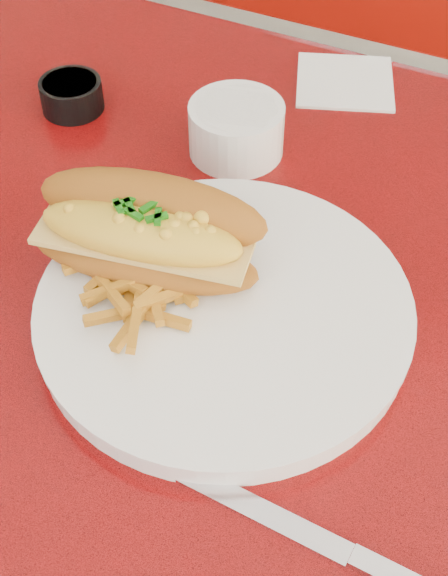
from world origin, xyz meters
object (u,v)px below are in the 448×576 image
at_px(fork, 279,266).
at_px(sauce_cup_left, 71,94).
at_px(mac_hoagie, 146,232).
at_px(gravy_ramekin, 236,128).
at_px(diner_table, 230,396).
at_px(dinner_plate, 224,312).
at_px(knife, 336,549).
at_px(booth_bench_far, 413,174).

relative_size(fork, sauce_cup_left, 1.89).
xyz_separation_m(mac_hoagie, gravy_ramekin, (-0.01, 0.19, -0.03)).
distance_m(diner_table, dinner_plate, 0.18).
distance_m(diner_table, sauce_cup_left, 0.35).
relative_size(gravy_ramekin, knife, 0.48).
bearing_deg(gravy_ramekin, knife, -55.93).
height_order(sauce_cup_left, knife, sauce_cup_left).
distance_m(mac_hoagie, gravy_ramekin, 0.19).
relative_size(fork, gravy_ramekin, 1.55).
xyz_separation_m(booth_bench_far, gravy_ramekin, (-0.07, -0.64, 0.51)).
bearing_deg(gravy_ramekin, mac_hoagie, -87.04).
bearing_deg(dinner_plate, diner_table, 106.60).
xyz_separation_m(diner_table, sauce_cup_left, (-0.26, 0.16, 0.18)).
bearing_deg(fork, gravy_ramekin, 34.27).
xyz_separation_m(fork, gravy_ramekin, (-0.11, 0.15, 0.01)).
height_order(diner_table, booth_bench_far, booth_bench_far).
relative_size(mac_hoagie, gravy_ramekin, 1.97).
bearing_deg(mac_hoagie, fork, 13.59).
bearing_deg(sauce_cup_left, dinner_plate, -35.79).
relative_size(dinner_plate, gravy_ramekin, 3.66).
distance_m(dinner_plate, gravy_ramekin, 0.22).
distance_m(dinner_plate, knife, 0.21).
bearing_deg(diner_table, booth_bench_far, 90.00).
distance_m(gravy_ramekin, knife, 0.42).
height_order(booth_bench_far, gravy_ramekin, booth_bench_far).
xyz_separation_m(mac_hoagie, sauce_cup_left, (-0.19, 0.18, -0.04)).
relative_size(booth_bench_far, mac_hoagie, 5.89).
bearing_deg(knife, mac_hoagie, 148.35).
xyz_separation_m(dinner_plate, knife, (0.15, -0.14, -0.01)).
distance_m(diner_table, mac_hoagie, 0.23).
bearing_deg(knife, sauce_cup_left, 144.36).
distance_m(booth_bench_far, dinner_plate, 0.98).
distance_m(diner_table, fork, 0.19).
bearing_deg(dinner_plate, knife, -43.66).
bearing_deg(mac_hoagie, diner_table, 9.78).
bearing_deg(booth_bench_far, fork, -87.54).
bearing_deg(booth_bench_far, gravy_ramekin, -96.56).
height_order(dinner_plate, fork, same).
bearing_deg(diner_table, sauce_cup_left, 148.73).
relative_size(booth_bench_far, knife, 5.61).
relative_size(mac_hoagie, sauce_cup_left, 2.40).
bearing_deg(diner_table, knife, -48.28).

